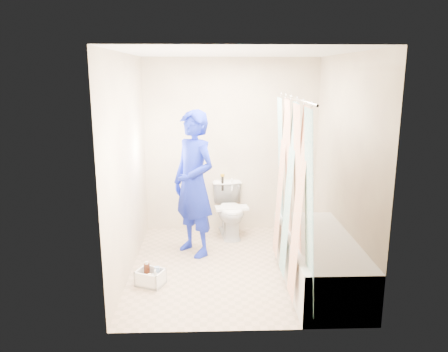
{
  "coord_description": "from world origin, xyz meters",
  "views": [
    {
      "loc": [
        -0.3,
        -4.69,
        2.19
      ],
      "look_at": [
        -0.13,
        0.3,
        1.01
      ],
      "focal_mm": 35.0,
      "sensor_mm": 36.0,
      "label": 1
    }
  ],
  "objects_px": {
    "bathtub": "(319,259)",
    "plumber": "(194,184)",
    "toilet": "(230,210)",
    "cleaning_caddy": "(151,278)"
  },
  "relations": [
    {
      "from": "bathtub",
      "to": "plumber",
      "type": "bearing_deg",
      "value": 147.74
    },
    {
      "from": "bathtub",
      "to": "cleaning_caddy",
      "type": "relative_size",
      "value": 5.16
    },
    {
      "from": "plumber",
      "to": "cleaning_caddy",
      "type": "relative_size",
      "value": 5.24
    },
    {
      "from": "toilet",
      "to": "cleaning_caddy",
      "type": "relative_size",
      "value": 2.13
    },
    {
      "from": "cleaning_caddy",
      "to": "plumber",
      "type": "bearing_deg",
      "value": 86.19
    },
    {
      "from": "toilet",
      "to": "cleaning_caddy",
      "type": "bearing_deg",
      "value": -129.17
    },
    {
      "from": "toilet",
      "to": "plumber",
      "type": "height_order",
      "value": "plumber"
    },
    {
      "from": "bathtub",
      "to": "plumber",
      "type": "height_order",
      "value": "plumber"
    },
    {
      "from": "toilet",
      "to": "plumber",
      "type": "xyz_separation_m",
      "value": [
        -0.47,
        -0.6,
        0.53
      ]
    },
    {
      "from": "toilet",
      "to": "cleaning_caddy",
      "type": "height_order",
      "value": "toilet"
    }
  ]
}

